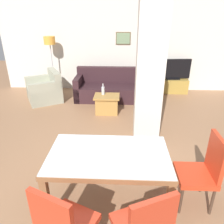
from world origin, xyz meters
TOP-DOWN VIEW (x-y plane):
  - ground_plane at (0.00, 0.00)m, footprint 18.00×18.00m
  - back_wall at (0.00, 4.70)m, footprint 7.20×0.09m
  - divider_pillar at (0.64, 1.64)m, footprint 0.49×0.35m
  - dining_table at (0.00, 0.00)m, footprint 1.51×0.90m
  - dining_chair_head_right at (1.18, 0.00)m, footprint 0.46×0.46m
  - sofa at (-0.19, 3.80)m, footprint 1.96×0.87m
  - armchair at (-2.01, 3.57)m, footprint 1.19×1.22m
  - coffee_table at (-0.21, 2.79)m, footprint 0.62×0.48m
  - bottle at (-0.31, 2.88)m, footprint 0.08×0.08m
  - tv_stand at (1.73, 4.42)m, footprint 0.92×0.40m
  - tv_screen at (1.73, 4.42)m, footprint 1.01×0.24m
  - floor_lamp at (-1.96, 4.27)m, footprint 0.32×0.32m

SIDE VIEW (x-z plane):
  - ground_plane at x=0.00m, z-range 0.00..0.00m
  - tv_stand at x=1.73m, z-range 0.00..0.43m
  - coffee_table at x=-0.21m, z-range 0.01..0.46m
  - armchair at x=-2.01m, z-range -0.13..0.71m
  - sofa at x=-0.19m, z-range -0.14..0.73m
  - dining_chair_head_right at x=1.18m, z-range 0.04..1.05m
  - bottle at x=-0.31m, z-range 0.42..0.70m
  - dining_table at x=0.00m, z-range 0.21..0.95m
  - tv_screen at x=1.73m, z-range 0.42..1.04m
  - divider_pillar at x=0.64m, z-range 0.00..2.70m
  - back_wall at x=0.00m, z-range 0.00..2.70m
  - floor_lamp at x=-1.96m, z-range 0.57..2.26m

